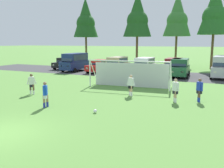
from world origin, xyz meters
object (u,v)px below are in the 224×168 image
(soccer_ball, at_px, (95,111))
(parked_car_slot_left, at_px, (75,62))
(player_defender_far, at_px, (45,95))
(soccer_goal, at_px, (130,73))
(parked_car_slot_center_right, at_px, (144,66))
(player_winger_left, at_px, (199,90))
(parked_car_slot_right, at_px, (174,67))
(parked_car_slot_far_right, at_px, (180,68))
(parked_car_slot_far_left, at_px, (65,63))
(player_striker_near, at_px, (131,85))
(parked_car_slot_end, at_px, (222,66))
(player_midfield_center, at_px, (175,90))
(parked_car_slot_center, at_px, (117,65))
(player_winger_right, at_px, (32,84))
(parked_car_slot_center_left, at_px, (99,66))

(soccer_ball, distance_m, parked_car_slot_left, 21.30)
(player_defender_far, bearing_deg, soccer_goal, 74.01)
(soccer_ball, xyz_separation_m, parked_car_slot_center_right, (-2.17, 17.32, 1.00))
(player_defender_far, bearing_deg, player_winger_left, 31.76)
(parked_car_slot_right, height_order, parked_car_slot_far_right, same)
(soccer_goal, xyz_separation_m, parked_car_slot_far_left, (-14.40, 10.30, -0.42))
(player_striker_near, bearing_deg, parked_car_slot_center_right, 101.73)
(parked_car_slot_right, bearing_deg, soccer_ball, -94.46)
(soccer_ball, distance_m, parked_car_slot_end, 19.46)
(player_winger_left, bearing_deg, player_defender_far, -148.24)
(player_midfield_center, bearing_deg, parked_car_slot_center_right, 115.16)
(parked_car_slot_right, height_order, parked_car_slot_end, parked_car_slot_end)
(parked_car_slot_center, relative_size, parked_car_slot_right, 1.01)
(soccer_ball, relative_size, soccer_goal, 0.03)
(parked_car_slot_center, bearing_deg, player_striker_near, -62.64)
(player_defender_far, relative_size, player_winger_right, 1.00)
(soccer_ball, height_order, parked_car_slot_center, parked_car_slot_center)
(player_midfield_center, height_order, player_winger_right, same)
(player_midfield_center, relative_size, parked_car_slot_center_left, 0.38)
(player_defender_far, xyz_separation_m, parked_car_slot_far_left, (-11.88, 19.11, 0.05))
(player_winger_right, height_order, parked_car_slot_far_left, parked_car_slot_far_left)
(soccer_goal, bearing_deg, player_defender_far, -105.99)
(parked_car_slot_far_left, height_order, parked_car_slot_far_right, parked_car_slot_far_right)
(parked_car_slot_far_left, relative_size, parked_car_slot_right, 0.91)
(player_winger_left, xyz_separation_m, parked_car_slot_center, (-11.23, 11.96, 0.29))
(soccer_goal, height_order, player_winger_left, soccer_goal)
(parked_car_slot_far_left, distance_m, parked_car_slot_end, 22.16)
(player_winger_left, xyz_separation_m, parked_car_slot_left, (-17.73, 11.95, 0.52))
(player_midfield_center, xyz_separation_m, parked_car_slot_left, (-16.23, 12.70, 0.52))
(player_striker_near, relative_size, player_midfield_center, 1.00)
(player_midfield_center, height_order, player_defender_far, same)
(player_winger_left, bearing_deg, soccer_goal, 151.93)
(parked_car_slot_center_left, relative_size, parked_car_slot_right, 0.93)
(player_defender_far, distance_m, player_winger_left, 10.36)
(player_defender_far, bearing_deg, parked_car_slot_left, 117.15)
(parked_car_slot_center_right, relative_size, parked_car_slot_end, 0.95)
(parked_car_slot_far_right, bearing_deg, parked_car_slot_left, -179.94)
(soccer_ball, relative_size, player_winger_right, 0.13)
(parked_car_slot_center_right, bearing_deg, soccer_ball, -82.86)
(soccer_goal, bearing_deg, parked_car_slot_center_left, 131.87)
(parked_car_slot_center_left, bearing_deg, parked_car_slot_center, 3.46)
(parked_car_slot_end, bearing_deg, soccer_goal, -129.10)
(parked_car_slot_center_left, bearing_deg, soccer_ball, -63.50)
(parked_car_slot_end, bearing_deg, parked_car_slot_center, -175.84)
(player_striker_near, bearing_deg, parked_car_slot_far_left, 138.76)
(player_winger_left, relative_size, player_winger_right, 1.00)
(player_winger_left, height_order, parked_car_slot_far_left, parked_car_slot_far_left)
(player_winger_left, distance_m, parked_car_slot_far_left, 24.79)
(parked_car_slot_far_left, bearing_deg, parked_car_slot_center, -10.17)
(parked_car_slot_left, relative_size, parked_car_slot_far_right, 1.04)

